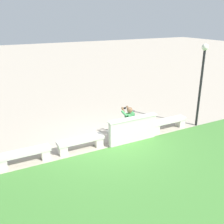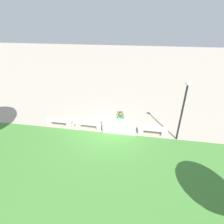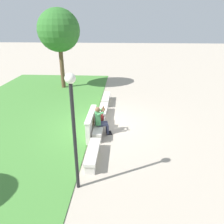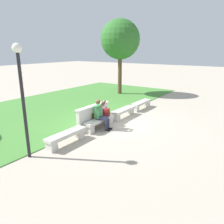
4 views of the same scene
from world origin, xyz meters
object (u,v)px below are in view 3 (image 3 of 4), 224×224
object	(u,v)px
bench_far	(106,98)
backpack	(101,117)
bench_mid	(103,111)
person_photographer	(100,119)
bench_near	(99,128)
tree_left_background	(59,31)
lamp_post	(73,118)
bench_main	(93,153)

from	to	relation	value
bench_far	backpack	bearing A→B (deg)	-179.27
bench_mid	backpack	bearing A→B (deg)	-178.32
bench_far	person_photographer	xyz separation A→B (m)	(-4.00, -0.08, 0.44)
bench_near	bench_far	bearing A→B (deg)	0.00
person_photographer	tree_left_background	xyz separation A→B (m)	(7.07, 3.55, 3.31)
bench_far	lamp_post	bearing A→B (deg)	177.96
bench_near	bench_mid	world-z (taller)	same
bench_main	bench_far	size ratio (longest dim) A/B	1.00
bench_main	bench_near	distance (m)	1.99
lamp_post	bench_main	bearing A→B (deg)	-10.67
bench_main	tree_left_background	xyz separation A→B (m)	(9.06, 3.47, 3.75)
person_photographer	tree_left_background	world-z (taller)	tree_left_background
bench_near	person_photographer	size ratio (longest dim) A/B	1.32
backpack	bench_near	bearing A→B (deg)	174.54
bench_far	bench_mid	bearing A→B (deg)	180.00
bench_mid	person_photographer	xyz separation A→B (m)	(-2.00, -0.08, 0.44)
bench_mid	tree_left_background	size ratio (longest dim) A/B	0.31
bench_near	backpack	distance (m)	0.57
person_photographer	bench_main	bearing A→B (deg)	177.83
bench_mid	lamp_post	bearing A→B (deg)	177.21
bench_far	lamp_post	xyz separation A→B (m)	(-7.38, 0.26, 2.06)
bench_main	bench_far	bearing A→B (deg)	0.00
bench_near	bench_main	bearing A→B (deg)	180.00
bench_far	person_photographer	distance (m)	4.02
bench_main	lamp_post	bearing A→B (deg)	169.33
lamp_post	bench_far	bearing A→B (deg)	-2.04
bench_mid	tree_left_background	xyz separation A→B (m)	(5.07, 3.47, 3.75)
bench_far	tree_left_background	bearing A→B (deg)	48.48
backpack	tree_left_background	distance (m)	8.22
lamp_post	person_photographer	bearing A→B (deg)	-5.70
bench_main	person_photographer	bearing A→B (deg)	-2.17
backpack	lamp_post	xyz separation A→B (m)	(-3.85, 0.31, 1.72)
bench_near	bench_far	xyz separation A→B (m)	(3.99, 0.00, 0.00)
person_photographer	tree_left_background	distance (m)	8.57
bench_near	tree_left_background	world-z (taller)	tree_left_background
bench_near	person_photographer	xyz separation A→B (m)	(-0.01, -0.08, 0.44)
person_photographer	bench_near	bearing A→B (deg)	84.50
bench_main	lamp_post	distance (m)	2.50
bench_far	person_photographer	bearing A→B (deg)	-178.92
bench_far	tree_left_background	xyz separation A→B (m)	(3.07, 3.47, 3.75)
backpack	lamp_post	world-z (taller)	lamp_post
bench_mid	tree_left_background	world-z (taller)	tree_left_background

